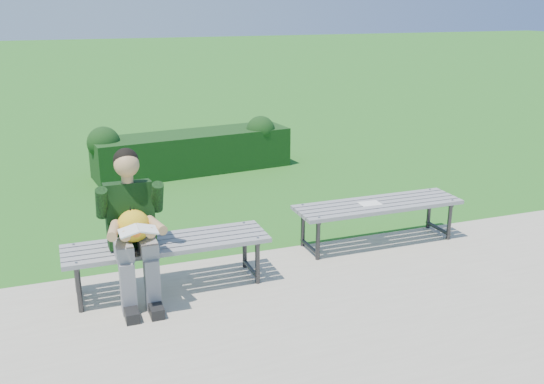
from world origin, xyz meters
TOP-DOWN VIEW (x-y plane):
  - ground at (0.00, 0.00)m, footprint 80.00×80.00m
  - walkway at (0.00, -1.75)m, footprint 30.00×3.50m
  - hedge at (0.06, 3.36)m, footprint 3.10×1.07m
  - bench_left at (-1.06, -0.50)m, footprint 1.80×0.50m
  - bench_right at (1.24, -0.21)m, footprint 1.80×0.50m
  - seated_boy at (-1.36, -0.60)m, footprint 0.56×0.76m
  - paper_sheet at (1.14, -0.21)m, footprint 0.23×0.17m

SIDE VIEW (x-z plane):
  - ground at x=0.00m, z-range 0.00..0.00m
  - walkway at x=0.00m, z-range 0.00..0.02m
  - hedge at x=0.06m, z-range -0.07..0.74m
  - bench_left at x=-1.06m, z-range 0.19..0.64m
  - bench_right at x=1.24m, z-range 0.19..0.64m
  - paper_sheet at x=1.14m, z-range 0.47..0.48m
  - seated_boy at x=-1.36m, z-range 0.06..1.37m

